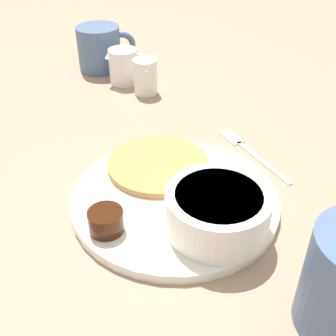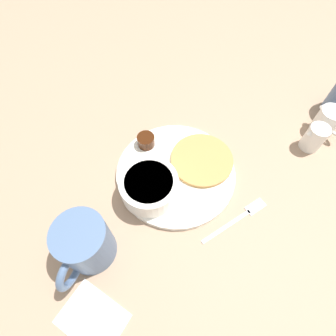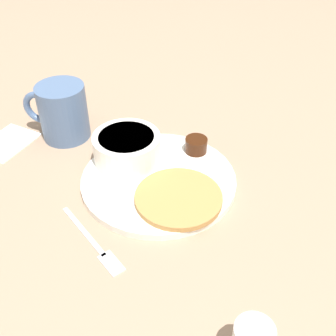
{
  "view_description": "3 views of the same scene",
  "coord_description": "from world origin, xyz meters",
  "px_view_note": "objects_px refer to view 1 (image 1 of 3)",
  "views": [
    {
      "loc": [
        -0.35,
        -0.19,
        0.34
      ],
      "look_at": [
        0.01,
        0.02,
        0.04
      ],
      "focal_mm": 45.0,
      "sensor_mm": 36.0,
      "label": 1
    },
    {
      "loc": [
        0.11,
        -0.26,
        0.49
      ],
      "look_at": [
        -0.01,
        -0.02,
        0.04
      ],
      "focal_mm": 28.0,
      "sensor_mm": 36.0,
      "label": 2
    },
    {
      "loc": [
        0.49,
        0.19,
        0.45
      ],
      "look_at": [
        -0.02,
        0.01,
        0.02
      ],
      "focal_mm": 45.0,
      "sensor_mm": 36.0,
      "label": 3
    }
  ],
  "objects_px": {
    "fork": "(247,149)",
    "second_mug": "(100,48)",
    "bowl": "(218,210)",
    "creamer_pitcher_near": "(145,76)",
    "creamer_pitcher_far": "(124,66)",
    "plate": "(175,199)"
  },
  "relations": [
    {
      "from": "plate",
      "to": "fork",
      "type": "distance_m",
      "value": 0.16
    },
    {
      "from": "plate",
      "to": "bowl",
      "type": "relative_size",
      "value": 2.22
    },
    {
      "from": "bowl",
      "to": "fork",
      "type": "relative_size",
      "value": 0.83
    },
    {
      "from": "fork",
      "to": "creamer_pitcher_near",
      "type": "bearing_deg",
      "value": 69.31
    },
    {
      "from": "bowl",
      "to": "creamer_pitcher_far",
      "type": "xyz_separation_m",
      "value": [
        0.29,
        0.33,
        -0.0
      ]
    },
    {
      "from": "creamer_pitcher_near",
      "to": "fork",
      "type": "distance_m",
      "value": 0.25
    },
    {
      "from": "creamer_pitcher_far",
      "to": "creamer_pitcher_near",
      "type": "bearing_deg",
      "value": -106.72
    },
    {
      "from": "plate",
      "to": "creamer_pitcher_far",
      "type": "xyz_separation_m",
      "value": [
        0.26,
        0.26,
        0.03
      ]
    },
    {
      "from": "second_mug",
      "to": "creamer_pitcher_near",
      "type": "bearing_deg",
      "value": -109.81
    },
    {
      "from": "plate",
      "to": "bowl",
      "type": "bearing_deg",
      "value": -111.67
    },
    {
      "from": "creamer_pitcher_near",
      "to": "fork",
      "type": "xyz_separation_m",
      "value": [
        -0.09,
        -0.23,
        -0.03
      ]
    },
    {
      "from": "bowl",
      "to": "creamer_pitcher_near",
      "type": "relative_size",
      "value": 1.75
    },
    {
      "from": "creamer_pitcher_far",
      "to": "fork",
      "type": "height_order",
      "value": "creamer_pitcher_far"
    },
    {
      "from": "creamer_pitcher_near",
      "to": "creamer_pitcher_far",
      "type": "bearing_deg",
      "value": 73.28
    },
    {
      "from": "creamer_pitcher_near",
      "to": "fork",
      "type": "relative_size",
      "value": 0.48
    },
    {
      "from": "bowl",
      "to": "creamer_pitcher_near",
      "type": "height_order",
      "value": "creamer_pitcher_near"
    },
    {
      "from": "creamer_pitcher_near",
      "to": "creamer_pitcher_far",
      "type": "distance_m",
      "value": 0.06
    },
    {
      "from": "bowl",
      "to": "second_mug",
      "type": "height_order",
      "value": "second_mug"
    },
    {
      "from": "bowl",
      "to": "creamer_pitcher_near",
      "type": "bearing_deg",
      "value": 44.48
    },
    {
      "from": "fork",
      "to": "second_mug",
      "type": "bearing_deg",
      "value": 69.64
    },
    {
      "from": "fork",
      "to": "second_mug",
      "type": "height_order",
      "value": "second_mug"
    },
    {
      "from": "bowl",
      "to": "fork",
      "type": "xyz_separation_m",
      "value": [
        0.18,
        0.03,
        -0.04
      ]
    }
  ]
}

